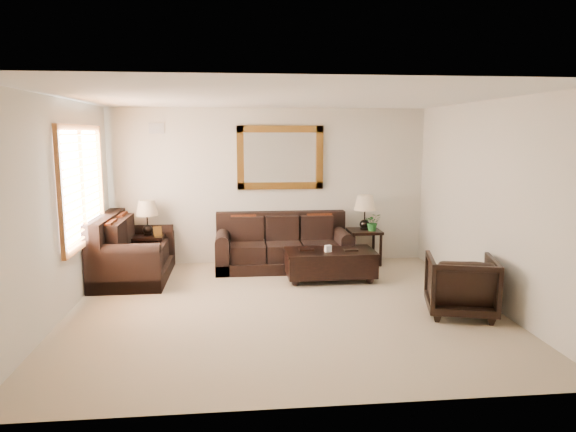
{
  "coord_description": "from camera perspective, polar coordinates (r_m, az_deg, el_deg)",
  "views": [
    {
      "loc": [
        -0.6,
        -6.43,
        2.26
      ],
      "look_at": [
        0.13,
        0.6,
        1.12
      ],
      "focal_mm": 32.0,
      "sensor_mm": 36.0,
      "label": 1
    }
  ],
  "objects": [
    {
      "name": "room",
      "position": [
        6.53,
        -0.58,
        1.13
      ],
      "size": [
        5.51,
        5.01,
        2.71
      ],
      "color": "#84785B",
      "rests_on": "ground"
    },
    {
      "name": "armchair",
      "position": [
        6.84,
        18.64,
        -6.99
      ],
      "size": [
        0.98,
        0.94,
        0.83
      ],
      "primitive_type": "imported",
      "rotation": [
        0.0,
        0.0,
        2.88
      ],
      "color": "black",
      "rests_on": "floor"
    },
    {
      "name": "sofa",
      "position": [
        8.74,
        -0.61,
        -3.6
      ],
      "size": [
        2.25,
        0.97,
        0.92
      ],
      "color": "black",
      "rests_on": "room"
    },
    {
      "name": "coffee_table",
      "position": [
        8.05,
        4.68,
        -5.05
      ],
      "size": [
        1.39,
        0.76,
        0.59
      ],
      "rotation": [
        0.0,
        0.0,
        0.01
      ],
      "color": "black",
      "rests_on": "room"
    },
    {
      "name": "end_table_right",
      "position": [
        9.02,
        8.51,
        -0.34
      ],
      "size": [
        0.55,
        0.55,
        1.21
      ],
      "color": "black",
      "rests_on": "room"
    },
    {
      "name": "mirror",
      "position": [
        8.95,
        -0.87,
        6.5
      ],
      "size": [
        1.5,
        0.06,
        1.1
      ],
      "color": "#4F340F",
      "rests_on": "room"
    },
    {
      "name": "window",
      "position": [
        7.66,
        -21.83,
        3.17
      ],
      "size": [
        0.07,
        1.96,
        1.66
      ],
      "color": "white",
      "rests_on": "room"
    },
    {
      "name": "end_table_left",
      "position": [
        8.88,
        -15.34,
        -0.91
      ],
      "size": [
        0.53,
        0.53,
        1.17
      ],
      "color": "black",
      "rests_on": "room"
    },
    {
      "name": "potted_plant",
      "position": [
        8.97,
        9.4,
        -0.88
      ],
      "size": [
        0.3,
        0.33,
        0.24
      ],
      "primitive_type": "imported",
      "rotation": [
        0.0,
        0.0,
        -0.09
      ],
      "color": "#1F561D",
      "rests_on": "end_table_right"
    },
    {
      "name": "air_vent",
      "position": [
        9.01,
        -14.41,
        9.42
      ],
      "size": [
        0.25,
        0.02,
        0.18
      ],
      "primitive_type": "cube",
      "color": "#999999",
      "rests_on": "room"
    },
    {
      "name": "loveseat",
      "position": [
        8.46,
        -17.15,
        -4.18
      ],
      "size": [
        1.06,
        1.79,
        1.01
      ],
      "rotation": [
        0.0,
        0.0,
        1.57
      ],
      "color": "black",
      "rests_on": "room"
    }
  ]
}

